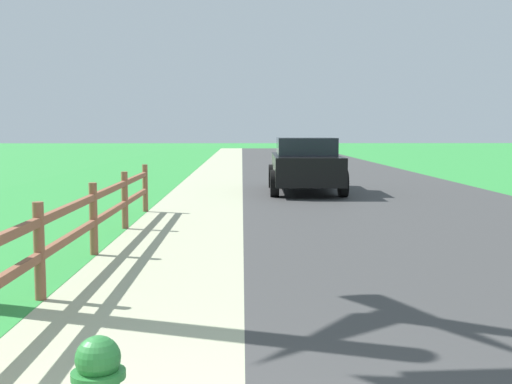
% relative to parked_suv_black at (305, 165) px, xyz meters
% --- Properties ---
extents(ground_plane, '(120.00, 120.00, 0.00)m').
position_rel_parked_suv_black_xyz_m(ground_plane, '(-1.73, 8.93, -0.76)').
color(ground_plane, '#308E3C').
extents(road_asphalt, '(7.00, 66.00, 0.01)m').
position_rel_parked_suv_black_xyz_m(road_asphalt, '(1.77, 10.93, -0.76)').
color(road_asphalt, '#3C3C3C').
rests_on(road_asphalt, ground).
extents(curb_concrete, '(6.00, 66.00, 0.01)m').
position_rel_parked_suv_black_xyz_m(curb_concrete, '(-4.73, 10.93, -0.76)').
color(curb_concrete, '#AEB18F').
rests_on(curb_concrete, ground).
extents(grass_verge, '(5.00, 66.00, 0.00)m').
position_rel_parked_suv_black_xyz_m(grass_verge, '(-6.23, 10.93, -0.76)').
color(grass_verge, '#308E3C').
rests_on(grass_verge, ground).
extents(rail_fence, '(0.11, 11.94, 0.99)m').
position_rel_parked_suv_black_xyz_m(rail_fence, '(-3.77, -10.21, -0.18)').
color(rail_fence, brown).
rests_on(rail_fence, ground).
extents(parked_suv_black, '(2.06, 4.43, 1.50)m').
position_rel_parked_suv_black_xyz_m(parked_suv_black, '(0.00, 0.00, 0.00)').
color(parked_suv_black, black).
rests_on(parked_suv_black, ground).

